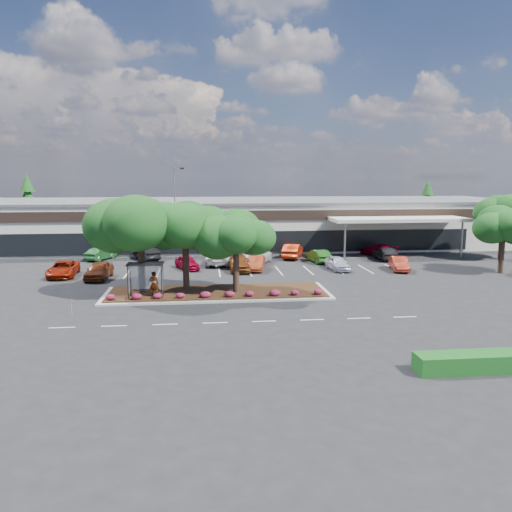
{
  "coord_description": "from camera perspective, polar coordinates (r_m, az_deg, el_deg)",
  "views": [
    {
      "loc": [
        -3.14,
        -35.33,
        9.35
      ],
      "look_at": [
        1.46,
        6.94,
        2.6
      ],
      "focal_mm": 35.0,
      "sensor_mm": 36.0,
      "label": 1
    }
  ],
  "objects": [
    {
      "name": "lane_markings",
      "position": [
        46.8,
        -2.41,
        -2.51
      ],
      "size": [
        33.12,
        20.06,
        0.01
      ],
      "color": "silver",
      "rests_on": "ground"
    },
    {
      "name": "car_16",
      "position": [
        61.38,
        13.79,
        0.68
      ],
      "size": [
        3.89,
        5.38,
        1.45
      ],
      "primitive_type": "imported",
      "rotation": [
        0.0,
        0.0,
        3.56
      ],
      "color": "maroon",
      "rests_on": "ground"
    },
    {
      "name": "car_1",
      "position": [
        48.4,
        -17.51,
        -1.58
      ],
      "size": [
        2.26,
        4.83,
        1.6
      ],
      "primitive_type": "imported",
      "rotation": [
        0.0,
        0.0,
        -0.08
      ],
      "color": "#652A12",
      "rests_on": "ground"
    },
    {
      "name": "tree_east_near",
      "position": [
        54.23,
        26.36,
        1.63
      ],
      "size": [
        5.6,
        5.6,
        6.51
      ],
      "primitive_type": null,
      "color": "#103D12",
      "rests_on": "ground"
    },
    {
      "name": "survey_stake",
      "position": [
        36.53,
        -20.32,
        -5.28
      ],
      "size": [
        0.08,
        0.14,
        1.06
      ],
      "color": "#A38555",
      "rests_on": "ground"
    },
    {
      "name": "shrub_row",
      "position": [
        38.28,
        -4.35,
        -4.36
      ],
      "size": [
        17.0,
        0.8,
        0.5
      ],
      "primitive_type": null,
      "color": "maroon",
      "rests_on": "landscape_island"
    },
    {
      "name": "bus_shelter",
      "position": [
        39.17,
        -12.5,
        -1.56
      ],
      "size": [
        2.75,
        1.55,
        2.59
      ],
      "color": "black",
      "rests_on": "landscape_island"
    },
    {
      "name": "car_2",
      "position": [
        51.5,
        -7.9,
        -0.74
      ],
      "size": [
        2.95,
        4.4,
        1.39
      ],
      "primitive_type": "imported",
      "rotation": [
        0.0,
        0.0,
        0.35
      ],
      "color": "maroon",
      "rests_on": "ground"
    },
    {
      "name": "hedge_south_east",
      "position": [
        26.99,
        23.83,
        -11.03
      ],
      "size": [
        6.0,
        1.3,
        0.9
      ],
      "primitive_type": "cube",
      "color": "#134611",
      "rests_on": "ground"
    },
    {
      "name": "light_pole",
      "position": [
        59.92,
        -9.15,
        4.46
      ],
      "size": [
        1.38,
        0.88,
        10.56
      ],
      "rotation": [
        0.0,
        0.0,
        -0.43
      ],
      "color": "#9E9F99",
      "rests_on": "ground"
    },
    {
      "name": "car_11",
      "position": [
        53.95,
        -4.13,
        -0.07
      ],
      "size": [
        3.49,
        6.37,
        1.69
      ],
      "primitive_type": "imported",
      "rotation": [
        0.0,
        0.0,
        3.03
      ],
      "color": "silver",
      "rests_on": "ground"
    },
    {
      "name": "car_12",
      "position": [
        54.47,
        -3.04,
        -0.14
      ],
      "size": [
        2.7,
        4.35,
        1.38
      ],
      "primitive_type": "imported",
      "rotation": [
        0.0,
        0.0,
        2.86
      ],
      "color": "maroon",
      "rests_on": "ground"
    },
    {
      "name": "conifer_north_west",
      "position": [
        85.76,
        -24.56,
        5.3
      ],
      "size": [
        4.4,
        4.4,
        10.0
      ],
      "primitive_type": "cone",
      "color": "#103D12",
      "rests_on": "ground"
    },
    {
      "name": "car_10",
      "position": [
        58.21,
        -12.38,
        0.37
      ],
      "size": [
        3.55,
        5.14,
        1.6
      ],
      "primitive_type": "imported",
      "rotation": [
        0.0,
        0.0,
        3.56
      ],
      "color": "black",
      "rests_on": "ground"
    },
    {
      "name": "car_3",
      "position": [
        50.13,
        -1.99,
        -0.75
      ],
      "size": [
        2.19,
        5.04,
        1.69
      ],
      "primitive_type": "imported",
      "rotation": [
        0.0,
        0.0,
        0.04
      ],
      "color": "brown",
      "rests_on": "ground"
    },
    {
      "name": "car_15",
      "position": [
        55.52,
        7.13,
        0.01
      ],
      "size": [
        2.2,
        4.58,
        1.45
      ],
      "primitive_type": "imported",
      "rotation": [
        0.0,
        0.0,
        3.3
      ],
      "color": "#1A4B14",
      "rests_on": "ground"
    },
    {
      "name": "car_4",
      "position": [
        50.49,
        0.02,
        -0.84
      ],
      "size": [
        2.37,
        4.49,
        1.41
      ],
      "primitive_type": "imported",
      "rotation": [
        0.0,
        0.0,
        -0.22
      ],
      "color": "maroon",
      "rests_on": "ground"
    },
    {
      "name": "car_0",
      "position": [
        50.75,
        -21.18,
        -1.39
      ],
      "size": [
        2.68,
        5.32,
        1.44
      ],
      "primitive_type": "imported",
      "rotation": [
        0.0,
        0.0,
        0.06
      ],
      "color": "#941B06",
      "rests_on": "ground"
    },
    {
      "name": "car_9",
      "position": [
        59.43,
        -17.3,
        0.25
      ],
      "size": [
        3.17,
        4.58,
        1.43
      ],
      "primitive_type": "imported",
      "rotation": [
        0.0,
        0.0,
        2.72
      ],
      "color": "#1C4B20",
      "rests_on": "ground"
    },
    {
      "name": "person_waiting",
      "position": [
        39.08,
        -11.58,
        -3.15
      ],
      "size": [
        0.75,
        0.53,
        1.95
      ],
      "primitive_type": "imported",
      "rotation": [
        0.0,
        0.0,
        3.05
      ],
      "color": "#594C47",
      "rests_on": "landscape_island"
    },
    {
      "name": "retail_store",
      "position": [
        69.59,
        -3.55,
        3.89
      ],
      "size": [
        80.4,
        25.2,
        6.25
      ],
      "color": "silver",
      "rests_on": "ground"
    },
    {
      "name": "car_13",
      "position": [
        54.23,
        -0.15,
        -0.02
      ],
      "size": [
        4.93,
        6.54,
        1.65
      ],
      "primitive_type": "imported",
      "rotation": [
        0.0,
        0.0,
        2.72
      ],
      "color": "silver",
      "rests_on": "ground"
    },
    {
      "name": "car_17",
      "position": [
        58.52,
        14.5,
        0.24
      ],
      "size": [
        1.54,
        4.32,
        1.42
      ],
      "primitive_type": "imported",
      "rotation": [
        0.0,
        0.0,
        3.13
      ],
      "color": "black",
      "rests_on": "ground"
    },
    {
      "name": "conifer_north_east",
      "position": [
        87.73,
        18.93,
        5.36
      ],
      "size": [
        3.96,
        3.96,
        9.0
      ],
      "primitive_type": "cone",
      "color": "#103D12",
      "rests_on": "ground"
    },
    {
      "name": "island_tree_west",
      "position": [
        40.46,
        -13.06,
        1.48
      ],
      "size": [
        7.2,
        7.2,
        7.89
      ],
      "primitive_type": null,
      "color": "#103D12",
      "rests_on": "landscape_island"
    },
    {
      "name": "tree_east_far",
      "position": [
        63.57,
        26.35,
        3.08
      ],
      "size": [
        6.4,
        6.4,
        7.62
      ],
      "primitive_type": null,
      "color": "#103D12",
      "rests_on": "ground"
    },
    {
      "name": "car_6",
      "position": [
        51.22,
        9.3,
        -0.82
      ],
      "size": [
        1.96,
        4.23,
        1.4
      ],
      "primitive_type": "imported",
      "rotation": [
        0.0,
        0.0,
        0.07
      ],
      "color": "silver",
      "rests_on": "ground"
    },
    {
      "name": "island_tree_mid",
      "position": [
        40.92,
        -8.06,
        1.31
      ],
      "size": [
        6.6,
        6.6,
        7.32
      ],
      "primitive_type": null,
      "color": "#103D12",
      "rests_on": "landscape_island"
    },
    {
      "name": "car_7",
      "position": [
        52.37,
        16.02,
        -0.85
      ],
      "size": [
        2.3,
        4.43,
        1.39
      ],
      "primitive_type": "imported",
      "rotation": [
        0.0,
        0.0,
        -0.2
      ],
      "color": "maroon",
      "rests_on": "ground"
    },
    {
      "name": "car_14",
      "position": [
        58.2,
        4.2,
        0.59
      ],
      "size": [
        3.34,
        5.4,
        1.68
      ],
      "primitive_type": "imported",
      "rotation": [
        0.0,
        0.0,
        2.81
      ],
      "color": "#941F08",
      "rests_on": "ground"
    },
    {
      "name": "island_tree_east",
      "position": [
        39.55,
        -2.31,
        0.53
      ],
      "size": [
        5.8,
        5.8,
        6.5
      ],
      "primitive_type": null,
      "color": "#103D12",
      "rests_on": "landscape_island"
    },
    {
      "name": "landscape_island",
      "position": [
        40.42,
        -4.44,
        -4.2
      ],
      "size": [
        18.0,
        6.0,
        0.26
      ],
      "color": "#9E9F99",
      "rests_on": "ground"
    },
    {
      "name": "ground",
      "position": [
        36.68,
        -1.1,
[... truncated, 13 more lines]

